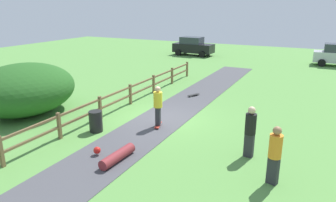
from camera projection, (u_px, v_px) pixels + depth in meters
The scene contains 11 objects.
ground_plane at pixel (162, 119), 14.85m from camera, with size 60.00×60.00×0.00m, color #568E42.
asphalt_path at pixel (162, 119), 14.85m from camera, with size 2.40×28.00×0.02m, color #47474C.
wooden_fence at pixel (116, 98), 15.77m from camera, with size 0.12×18.12×1.10m.
bush_large at pixel (24, 89), 15.26m from camera, with size 4.30×5.16×2.48m, color #23561E.
trash_bin at pixel (96, 121), 13.26m from camera, with size 0.56×0.56×0.90m, color black.
skater_riding at pixel (158, 105), 13.58m from camera, with size 0.48×0.82×1.81m.
skater_fallen at pixel (116, 156), 10.80m from camera, with size 1.26×1.60×0.36m.
skateboard_loose at pixel (194, 95), 18.47m from camera, with size 0.52×0.81×0.08m.
bystander_black at pixel (250, 129), 10.87m from camera, with size 0.42×0.42×1.86m.
bystander_orange at pixel (275, 152), 9.21m from camera, with size 0.47×0.47×1.83m.
parked_car_black at pixel (193, 46), 33.21m from camera, with size 4.24×2.09×1.92m.
Camera 1 is at (6.49, -12.35, 5.16)m, focal length 33.68 mm.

